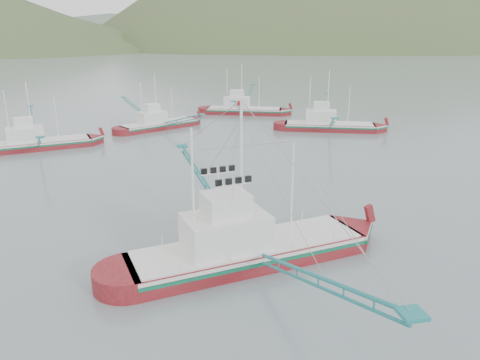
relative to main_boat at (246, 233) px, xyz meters
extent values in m
plane|color=slate|center=(1.36, 2.76, -2.20)|extent=(1200.00, 1200.00, 0.00)
cube|color=maroon|center=(0.19, 0.04, -1.98)|extent=(17.22, 7.88, 2.22)
cube|color=silver|center=(0.19, 0.04, -1.04)|extent=(16.91, 7.90, 0.24)
cube|color=#0D6142|center=(0.19, 0.04, -1.31)|extent=(16.91, 7.92, 0.24)
cube|color=silver|center=(0.19, 0.04, -0.82)|extent=(16.36, 7.49, 0.13)
cube|color=silver|center=(-1.44, -0.31, 0.35)|extent=(6.18, 4.65, 2.44)
cube|color=silver|center=(-1.44, -0.31, 2.35)|extent=(3.34, 3.00, 1.55)
cylinder|color=white|center=(-0.35, -0.08, 4.13)|extent=(0.18, 0.18, 9.99)
cylinder|color=white|center=(-3.61, -0.78, 3.38)|extent=(0.16, 0.16, 8.49)
cylinder|color=white|center=(3.45, 0.75, 2.63)|extent=(0.13, 0.13, 6.99)
cube|color=maroon|center=(22.76, 41.46, -2.01)|extent=(14.76, 8.39, 1.91)
cube|color=silver|center=(22.76, 41.46, -1.20)|extent=(14.51, 8.36, 0.21)
cube|color=#0D6142|center=(22.76, 41.46, -1.44)|extent=(14.52, 8.38, 0.21)
cube|color=silver|center=(22.76, 41.46, -1.01)|extent=(14.02, 7.97, 0.11)
cube|color=silver|center=(21.41, 41.94, -0.01)|extent=(5.52, 4.47, 2.10)
cube|color=silver|center=(21.41, 41.94, 1.71)|extent=(3.04, 2.81, 1.34)
cylinder|color=white|center=(22.31, 41.62, 3.23)|extent=(0.15, 0.15, 8.58)
cylinder|color=white|center=(19.61, 42.58, 2.59)|extent=(0.13, 0.13, 7.30)
cylinder|color=white|center=(25.45, 40.50, 1.95)|extent=(0.11, 0.11, 6.01)
cube|color=maroon|center=(-4.13, 48.38, -2.03)|extent=(13.16, 9.53, 1.75)
cube|color=silver|center=(-4.13, 48.38, -1.28)|extent=(12.96, 9.46, 0.19)
cube|color=#0D6142|center=(-4.13, 48.38, -1.50)|extent=(12.97, 9.47, 0.19)
cube|color=silver|center=(-4.13, 48.38, -1.11)|extent=(12.50, 9.05, 0.11)
cube|color=silver|center=(-5.28, 47.73, -0.19)|extent=(5.19, 4.60, 1.93)
cube|color=silver|center=(-5.28, 47.73, 1.39)|extent=(2.93, 2.80, 1.23)
cylinder|color=white|center=(-4.51, 48.16, 2.79)|extent=(0.14, 0.14, 7.88)
cylinder|color=white|center=(-6.80, 46.86, 2.20)|extent=(0.12, 0.12, 6.70)
cylinder|color=white|center=(-1.85, 49.67, 1.61)|extent=(0.11, 0.11, 5.52)
cube|color=maroon|center=(-20.93, 37.73, -2.02)|extent=(14.32, 6.93, 1.84)
cube|color=silver|center=(-20.93, 37.73, -1.23)|extent=(14.07, 6.94, 0.20)
cube|color=#0D6142|center=(-20.93, 37.73, -1.47)|extent=(14.07, 6.96, 0.20)
cube|color=silver|center=(-20.93, 37.73, -1.05)|extent=(13.60, 6.59, 0.11)
cube|color=silver|center=(-22.27, 37.40, -0.08)|extent=(5.19, 3.98, 2.03)
cube|color=silver|center=(-22.27, 37.40, 1.58)|extent=(2.82, 2.55, 1.29)
cylinder|color=white|center=(-21.37, 37.62, 3.05)|extent=(0.15, 0.15, 8.30)
cylinder|color=white|center=(-24.06, 36.95, 2.43)|extent=(0.13, 0.13, 7.06)
cylinder|color=white|center=(-18.24, 38.40, 1.81)|extent=(0.11, 0.11, 5.81)
cube|color=maroon|center=(12.49, 59.45, -2.01)|extent=(14.75, 8.45, 1.91)
cube|color=silver|center=(12.49, 59.45, -1.20)|extent=(14.51, 8.43, 0.21)
cube|color=#0D6142|center=(12.49, 59.45, -1.44)|extent=(14.51, 8.45, 0.21)
cube|color=silver|center=(12.49, 59.45, -1.01)|extent=(14.01, 8.03, 0.11)
cube|color=silver|center=(11.15, 59.94, -0.01)|extent=(5.52, 4.49, 2.10)
cube|color=silver|center=(11.15, 59.94, 1.71)|extent=(3.05, 2.82, 1.34)
cylinder|color=white|center=(12.05, 59.61, 3.23)|extent=(0.15, 0.15, 8.58)
cylinder|color=white|center=(9.35, 60.59, 2.59)|extent=(0.13, 0.13, 7.30)
cylinder|color=white|center=(15.18, 58.48, 1.95)|extent=(0.11, 0.11, 6.01)
ellipsoid|color=#40512A|center=(241.36, 432.76, -2.20)|extent=(684.00, 432.00, 306.00)
ellipsoid|color=slate|center=(31.36, 562.76, -2.20)|extent=(960.00, 400.00, 240.00)
camera|label=1|loc=(-6.25, -28.69, 13.26)|focal=35.00mm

